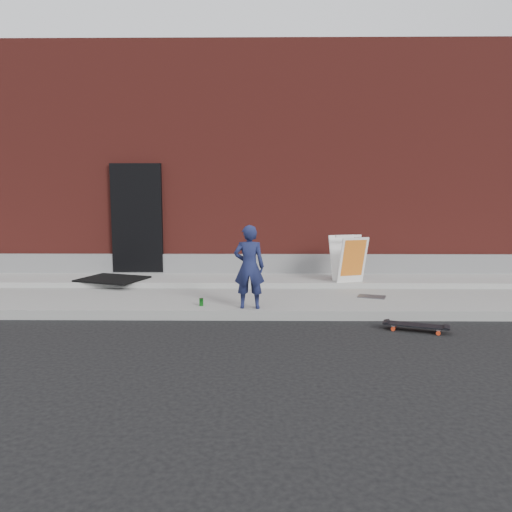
{
  "coord_description": "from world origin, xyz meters",
  "views": [
    {
      "loc": [
        -0.01,
        -7.38,
        1.94
      ],
      "look_at": [
        -0.1,
        0.8,
        0.89
      ],
      "focal_mm": 35.0,
      "sensor_mm": 36.0,
      "label": 1
    }
  ],
  "objects_px": {
    "child": "(249,267)",
    "skateboard": "(416,326)",
    "soda_can": "(201,302)",
    "pizza_sign": "(348,258)"
  },
  "relations": [
    {
      "from": "child",
      "to": "skateboard",
      "type": "xyz_separation_m",
      "value": [
        2.36,
        -0.75,
        -0.72
      ]
    },
    {
      "from": "child",
      "to": "pizza_sign",
      "type": "xyz_separation_m",
      "value": [
        1.83,
        1.78,
        -0.1
      ]
    },
    {
      "from": "child",
      "to": "skateboard",
      "type": "bearing_deg",
      "value": 163.98
    },
    {
      "from": "soda_can",
      "to": "pizza_sign",
      "type": "bearing_deg",
      "value": 32.32
    },
    {
      "from": "skateboard",
      "to": "soda_can",
      "type": "height_order",
      "value": "soda_can"
    },
    {
      "from": "soda_can",
      "to": "skateboard",
      "type": "bearing_deg",
      "value": -15.92
    },
    {
      "from": "skateboard",
      "to": "child",
      "type": "bearing_deg",
      "value": 162.29
    },
    {
      "from": "pizza_sign",
      "to": "child",
      "type": "bearing_deg",
      "value": -135.86
    },
    {
      "from": "child",
      "to": "soda_can",
      "type": "relative_size",
      "value": 10.72
    },
    {
      "from": "child",
      "to": "soda_can",
      "type": "bearing_deg",
      "value": -8.47
    }
  ]
}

